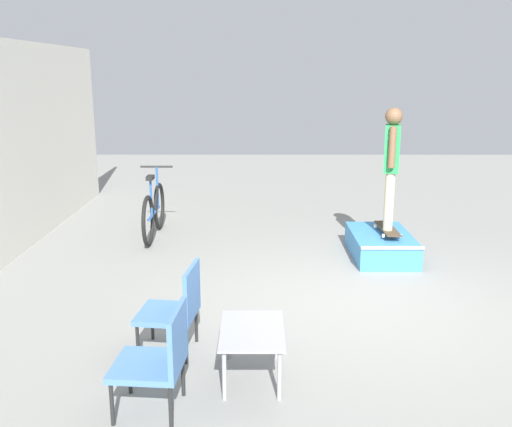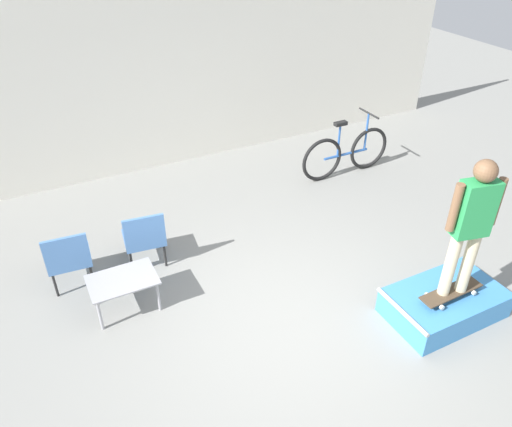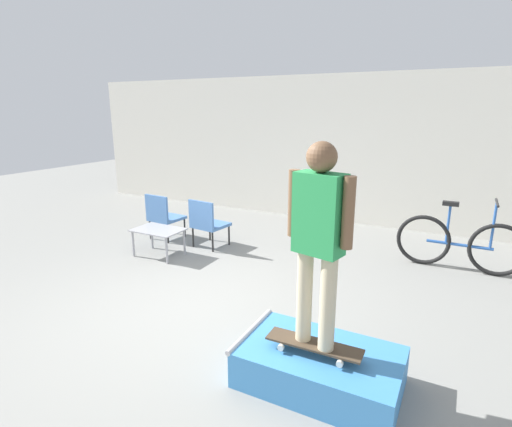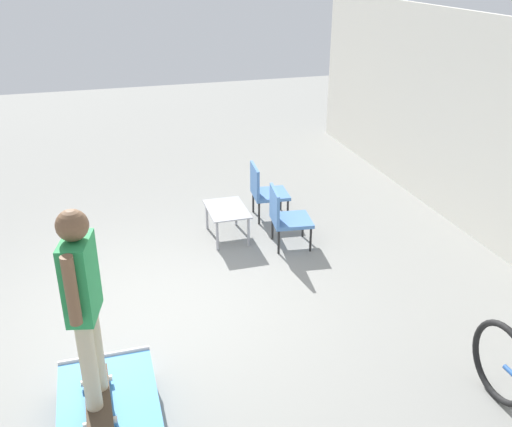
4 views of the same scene
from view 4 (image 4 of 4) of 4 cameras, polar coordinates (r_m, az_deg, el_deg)
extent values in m
plane|color=gray|center=(6.67, -9.58, -9.51)|extent=(24.00, 24.00, 0.00)
cube|color=#3D84C6|center=(5.18, -14.34, -19.56)|extent=(1.35, 0.82, 0.33)
cylinder|color=#B7B7BC|center=(5.58, -14.91, -13.60)|extent=(0.05, 0.82, 0.05)
cube|color=#473828|center=(5.03, -15.53, -17.31)|extent=(0.81, 0.22, 0.02)
cylinder|color=white|center=(4.87, -13.88, -19.37)|extent=(0.05, 0.03, 0.05)
cylinder|color=white|center=(4.88, -16.72, -19.70)|extent=(0.05, 0.03, 0.05)
cylinder|color=white|center=(5.25, -14.35, -15.66)|extent=(0.05, 0.03, 0.05)
cylinder|color=white|center=(5.25, -16.93, -15.97)|extent=(0.05, 0.03, 0.05)
cylinder|color=#C6B793|center=(4.86, -15.83, -12.84)|extent=(0.13, 0.13, 0.80)
cylinder|color=#C6B793|center=(4.69, -16.36, -14.47)|extent=(0.13, 0.13, 0.80)
cube|color=#28934C|center=(4.38, -17.18, -6.23)|extent=(0.42, 0.28, 0.63)
cylinder|color=brown|center=(4.56, -16.61, -4.18)|extent=(0.09, 0.09, 0.54)
cylinder|color=brown|center=(4.16, -17.98, -7.36)|extent=(0.09, 0.09, 0.54)
sphere|color=brown|center=(4.18, -17.92, -1.13)|extent=(0.23, 0.23, 0.23)
cube|color=#9E9EA3|center=(7.98, -2.94, 0.46)|extent=(0.79, 0.54, 0.02)
cylinder|color=#9E9EA3|center=(8.34, -4.93, -0.19)|extent=(0.04, 0.04, 0.43)
cylinder|color=#9E9EA3|center=(7.73, -3.89, -2.25)|extent=(0.04, 0.04, 0.43)
cylinder|color=#9E9EA3|center=(8.43, -2.01, 0.16)|extent=(0.04, 0.04, 0.43)
cylinder|color=#9E9EA3|center=(7.83, -0.76, -1.84)|extent=(0.04, 0.04, 0.43)
cylinder|color=black|center=(8.56, 3.19, 0.26)|extent=(0.03, 0.03, 0.35)
cylinder|color=black|center=(8.95, 2.49, 1.41)|extent=(0.03, 0.03, 0.35)
cylinder|color=black|center=(8.47, 0.31, 0.02)|extent=(0.03, 0.03, 0.35)
cylinder|color=black|center=(8.86, -0.28, 1.18)|extent=(0.03, 0.03, 0.35)
cube|color=#4C7AB7|center=(8.63, 1.44, 1.95)|extent=(0.56, 0.56, 0.05)
cube|color=#4C7AB7|center=(8.49, -0.12, 3.35)|extent=(0.52, 0.08, 0.44)
cylinder|color=black|center=(7.74, 5.48, -2.60)|extent=(0.03, 0.03, 0.35)
cylinder|color=black|center=(8.12, 4.71, -1.20)|extent=(0.03, 0.03, 0.35)
cylinder|color=black|center=(7.65, 2.29, -2.86)|extent=(0.03, 0.03, 0.35)
cylinder|color=black|center=(8.03, 1.66, -1.43)|extent=(0.03, 0.03, 0.35)
cube|color=#4C7AB7|center=(7.80, 3.57, -0.69)|extent=(0.58, 0.58, 0.05)
cube|color=#4C7AB7|center=(7.65, 1.87, 0.85)|extent=(0.52, 0.10, 0.44)
torus|color=black|center=(5.68, 23.30, -13.55)|extent=(0.77, 0.06, 0.77)
camera|label=1|loc=(11.68, -8.76, 18.76)|focal=40.00mm
camera|label=2|loc=(8.29, -41.48, 23.10)|focal=35.00mm
camera|label=3|loc=(4.42, -58.32, -6.16)|focal=28.00mm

